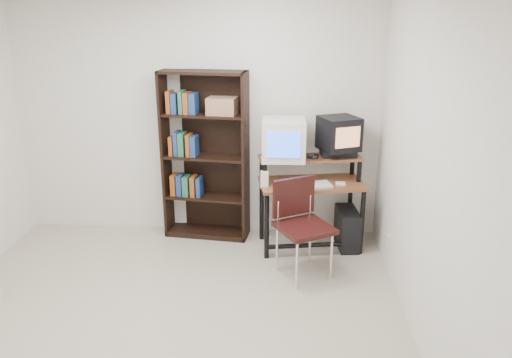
# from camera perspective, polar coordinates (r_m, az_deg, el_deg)

# --- Properties ---
(floor) EXTENTS (4.00, 4.00, 0.01)m
(floor) POSITION_cam_1_polar(r_m,az_deg,el_deg) (4.26, -10.70, -16.68)
(floor) COLOR #BEB59E
(floor) RESTS_ON ground
(back_wall) EXTENTS (4.00, 0.01, 2.60)m
(back_wall) POSITION_cam_1_polar(r_m,az_deg,el_deg) (5.56, -6.69, 6.73)
(back_wall) COLOR silver
(back_wall) RESTS_ON floor
(right_wall) EXTENTS (0.01, 4.00, 2.60)m
(right_wall) POSITION_cam_1_polar(r_m,az_deg,el_deg) (3.70, 19.55, -0.40)
(right_wall) COLOR silver
(right_wall) RESTS_ON floor
(computer_desk) EXTENTS (1.15, 0.70, 0.98)m
(computer_desk) POSITION_cam_1_polar(r_m,az_deg,el_deg) (5.29, 6.29, -0.94)
(computer_desk) COLOR brown
(computer_desk) RESTS_ON floor
(crt_monitor) EXTENTS (0.45, 0.46, 0.42)m
(crt_monitor) POSITION_cam_1_polar(r_m,az_deg,el_deg) (5.17, 3.17, 4.54)
(crt_monitor) COLOR silver
(crt_monitor) RESTS_ON computer_desk
(vcr) EXTENTS (0.38, 0.30, 0.08)m
(vcr) POSITION_cam_1_polar(r_m,az_deg,el_deg) (5.37, 9.35, 2.98)
(vcr) COLOR black
(vcr) RESTS_ON computer_desk
(crt_tv) EXTENTS (0.48, 0.48, 0.35)m
(crt_tv) POSITION_cam_1_polar(r_m,az_deg,el_deg) (5.30, 9.46, 5.15)
(crt_tv) COLOR black
(crt_tv) RESTS_ON vcr
(cd_spindle) EXTENTS (0.15, 0.15, 0.05)m
(cd_spindle) POSITION_cam_1_polar(r_m,az_deg,el_deg) (5.23, 6.54, 2.53)
(cd_spindle) COLOR #26262B
(cd_spindle) RESTS_ON computer_desk
(keyboard) EXTENTS (0.51, 0.32, 0.03)m
(keyboard) POSITION_cam_1_polar(r_m,az_deg,el_deg) (5.13, 5.98, -0.79)
(keyboard) COLOR silver
(keyboard) RESTS_ON computer_desk
(mousepad) EXTENTS (0.27, 0.24, 0.01)m
(mousepad) POSITION_cam_1_polar(r_m,az_deg,el_deg) (5.25, 9.76, -0.70)
(mousepad) COLOR black
(mousepad) RESTS_ON computer_desk
(mouse) EXTENTS (0.10, 0.06, 0.03)m
(mouse) POSITION_cam_1_polar(r_m,az_deg,el_deg) (5.23, 9.62, -0.55)
(mouse) COLOR white
(mouse) RESTS_ON mousepad
(desk_speaker) EXTENTS (0.08, 0.08, 0.17)m
(desk_speaker) POSITION_cam_1_polar(r_m,az_deg,el_deg) (5.09, 0.98, -0.04)
(desk_speaker) COLOR silver
(desk_speaker) RESTS_ON computer_desk
(pc_tower) EXTENTS (0.24, 0.47, 0.42)m
(pc_tower) POSITION_cam_1_polar(r_m,az_deg,el_deg) (5.50, 10.36, -5.55)
(pc_tower) COLOR black
(pc_tower) RESTS_ON floor
(school_chair) EXTENTS (0.64, 0.64, 0.93)m
(school_chair) POSITION_cam_1_polar(r_m,az_deg,el_deg) (4.77, 5.09, -4.37)
(school_chair) COLOR black
(school_chair) RESTS_ON floor
(bookshelf) EXTENTS (0.96, 0.42, 1.85)m
(bookshelf) POSITION_cam_1_polar(r_m,az_deg,el_deg) (5.49, -5.78, 2.84)
(bookshelf) COLOR black
(bookshelf) RESTS_ON floor
(wall_outlet) EXTENTS (0.02, 0.08, 0.12)m
(wall_outlet) POSITION_cam_1_polar(r_m,az_deg,el_deg) (5.10, 14.79, -6.80)
(wall_outlet) COLOR beige
(wall_outlet) RESTS_ON right_wall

